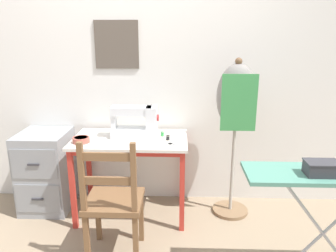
{
  "coord_description": "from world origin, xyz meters",
  "views": [
    {
      "loc": [
        0.42,
        -2.36,
        1.6
      ],
      "look_at": [
        0.33,
        0.26,
        0.84
      ],
      "focal_mm": 35.0,
      "sensor_mm": 36.0,
      "label": 1
    }
  ],
  "objects_px": {
    "wooden_chair": "(113,202)",
    "dress_form": "(236,105)",
    "thread_spool_mid_table": "(168,138)",
    "storage_box": "(322,168)",
    "filing_cabinet": "(47,171)",
    "fabric_bowl": "(81,140)",
    "ironing_board": "(331,180)",
    "scissors": "(173,144)",
    "sewing_machine": "(137,123)",
    "thread_spool_near_machine": "(162,134)"
  },
  "relations": [
    {
      "from": "fabric_bowl",
      "to": "wooden_chair",
      "type": "xyz_separation_m",
      "value": [
        0.34,
        -0.46,
        -0.31
      ]
    },
    {
      "from": "thread_spool_near_machine",
      "to": "sewing_machine",
      "type": "bearing_deg",
      "value": -173.1
    },
    {
      "from": "thread_spool_near_machine",
      "to": "thread_spool_mid_table",
      "type": "bearing_deg",
      "value": -63.35
    },
    {
      "from": "sewing_machine",
      "to": "wooden_chair",
      "type": "distance_m",
      "value": 0.75
    },
    {
      "from": "scissors",
      "to": "wooden_chair",
      "type": "relative_size",
      "value": 0.13
    },
    {
      "from": "fabric_bowl",
      "to": "dress_form",
      "type": "xyz_separation_m",
      "value": [
        1.28,
        0.18,
        0.26
      ]
    },
    {
      "from": "ironing_board",
      "to": "scissors",
      "type": "bearing_deg",
      "value": 143.88
    },
    {
      "from": "thread_spool_mid_table",
      "to": "filing_cabinet",
      "type": "bearing_deg",
      "value": 173.1
    },
    {
      "from": "sewing_machine",
      "to": "filing_cabinet",
      "type": "height_order",
      "value": "sewing_machine"
    },
    {
      "from": "thread_spool_mid_table",
      "to": "storage_box",
      "type": "relative_size",
      "value": 0.22
    },
    {
      "from": "ironing_board",
      "to": "dress_form",
      "type": "bearing_deg",
      "value": 115.43
    },
    {
      "from": "sewing_machine",
      "to": "ironing_board",
      "type": "height_order",
      "value": "sewing_machine"
    },
    {
      "from": "wooden_chair",
      "to": "ironing_board",
      "type": "distance_m",
      "value": 1.42
    },
    {
      "from": "fabric_bowl",
      "to": "storage_box",
      "type": "relative_size",
      "value": 0.72
    },
    {
      "from": "dress_form",
      "to": "thread_spool_mid_table",
      "type": "bearing_deg",
      "value": -169.98
    },
    {
      "from": "sewing_machine",
      "to": "thread_spool_mid_table",
      "type": "xyz_separation_m",
      "value": [
        0.27,
        -0.08,
        -0.1
      ]
    },
    {
      "from": "sewing_machine",
      "to": "filing_cabinet",
      "type": "bearing_deg",
      "value": 176.11
    },
    {
      "from": "ironing_board",
      "to": "thread_spool_mid_table",
      "type": "bearing_deg",
      "value": 141.37
    },
    {
      "from": "sewing_machine",
      "to": "fabric_bowl",
      "type": "bearing_deg",
      "value": -160.07
    },
    {
      "from": "fabric_bowl",
      "to": "storage_box",
      "type": "height_order",
      "value": "storage_box"
    },
    {
      "from": "filing_cabinet",
      "to": "storage_box",
      "type": "height_order",
      "value": "storage_box"
    },
    {
      "from": "wooden_chair",
      "to": "storage_box",
      "type": "xyz_separation_m",
      "value": [
        1.28,
        -0.29,
        0.41
      ]
    },
    {
      "from": "thread_spool_near_machine",
      "to": "dress_form",
      "type": "distance_m",
      "value": 0.68
    },
    {
      "from": "filing_cabinet",
      "to": "sewing_machine",
      "type": "bearing_deg",
      "value": -3.89
    },
    {
      "from": "storage_box",
      "to": "filing_cabinet",
      "type": "bearing_deg",
      "value": 154.53
    },
    {
      "from": "sewing_machine",
      "to": "storage_box",
      "type": "bearing_deg",
      "value": -37.67
    },
    {
      "from": "scissors",
      "to": "thread_spool_near_machine",
      "type": "distance_m",
      "value": 0.23
    },
    {
      "from": "thread_spool_mid_table",
      "to": "dress_form",
      "type": "relative_size",
      "value": 0.03
    },
    {
      "from": "fabric_bowl",
      "to": "dress_form",
      "type": "bearing_deg",
      "value": 8.13
    },
    {
      "from": "storage_box",
      "to": "wooden_chair",
      "type": "bearing_deg",
      "value": 167.1
    },
    {
      "from": "scissors",
      "to": "thread_spool_near_machine",
      "type": "height_order",
      "value": "thread_spool_near_machine"
    },
    {
      "from": "thread_spool_near_machine",
      "to": "ironing_board",
      "type": "height_order",
      "value": "ironing_board"
    },
    {
      "from": "scissors",
      "to": "ironing_board",
      "type": "relative_size",
      "value": 0.12
    },
    {
      "from": "scissors",
      "to": "storage_box",
      "type": "xyz_separation_m",
      "value": [
        0.87,
        -0.73,
        0.12
      ]
    },
    {
      "from": "thread_spool_mid_table",
      "to": "wooden_chair",
      "type": "bearing_deg",
      "value": -124.03
    },
    {
      "from": "fabric_bowl",
      "to": "ironing_board",
      "type": "height_order",
      "value": "ironing_board"
    },
    {
      "from": "thread_spool_mid_table",
      "to": "ironing_board",
      "type": "relative_size",
      "value": 0.04
    },
    {
      "from": "dress_form",
      "to": "scissors",
      "type": "bearing_deg",
      "value": -158.86
    },
    {
      "from": "scissors",
      "to": "wooden_chair",
      "type": "xyz_separation_m",
      "value": [
        -0.41,
        -0.44,
        -0.29
      ]
    },
    {
      "from": "dress_form",
      "to": "storage_box",
      "type": "xyz_separation_m",
      "value": [
        0.35,
        -0.94,
        -0.16
      ]
    },
    {
      "from": "wooden_chair",
      "to": "dress_form",
      "type": "bearing_deg",
      "value": 34.49
    },
    {
      "from": "scissors",
      "to": "ironing_board",
      "type": "height_order",
      "value": "ironing_board"
    },
    {
      "from": "sewing_machine",
      "to": "filing_cabinet",
      "type": "xyz_separation_m",
      "value": [
        -0.86,
        0.06,
        -0.48
      ]
    },
    {
      "from": "ironing_board",
      "to": "thread_spool_near_machine",
      "type": "bearing_deg",
      "value": 139.36
    },
    {
      "from": "fabric_bowl",
      "to": "filing_cabinet",
      "type": "xyz_separation_m",
      "value": [
        -0.42,
        0.22,
        -0.38
      ]
    },
    {
      "from": "ironing_board",
      "to": "sewing_machine",
      "type": "bearing_deg",
      "value": 145.36
    },
    {
      "from": "filing_cabinet",
      "to": "ironing_board",
      "type": "bearing_deg",
      "value": -23.73
    },
    {
      "from": "wooden_chair",
      "to": "fabric_bowl",
      "type": "bearing_deg",
      "value": 126.75
    },
    {
      "from": "thread_spool_mid_table",
      "to": "wooden_chair",
      "type": "xyz_separation_m",
      "value": [
        -0.37,
        -0.54,
        -0.31
      ]
    },
    {
      "from": "scissors",
      "to": "filing_cabinet",
      "type": "height_order",
      "value": "filing_cabinet"
    }
  ]
}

